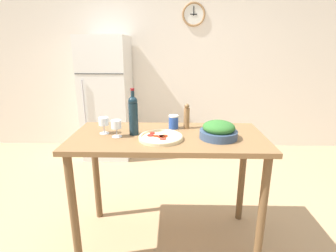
% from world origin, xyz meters
% --- Properties ---
extents(ground_plane, '(14.00, 14.00, 0.00)m').
position_xyz_m(ground_plane, '(0.00, 0.00, 0.00)').
color(ground_plane, tan).
extents(wall_back, '(6.40, 0.08, 2.60)m').
position_xyz_m(wall_back, '(0.00, 2.19, 1.30)').
color(wall_back, silver).
rests_on(wall_back, ground_plane).
extents(refrigerator, '(0.62, 0.70, 1.66)m').
position_xyz_m(refrigerator, '(-0.89, 1.80, 0.83)').
color(refrigerator, silver).
rests_on(refrigerator, ground_plane).
extents(prep_counter, '(1.41, 0.67, 0.90)m').
position_xyz_m(prep_counter, '(0.00, 0.00, 0.77)').
color(prep_counter, brown).
rests_on(prep_counter, ground_plane).
extents(wine_bottle, '(0.07, 0.07, 0.34)m').
position_xyz_m(wine_bottle, '(-0.25, 0.01, 1.05)').
color(wine_bottle, '#142833').
rests_on(wine_bottle, prep_counter).
extents(wine_glass_near, '(0.07, 0.07, 0.12)m').
position_xyz_m(wine_glass_near, '(-0.37, -0.04, 0.98)').
color(wine_glass_near, silver).
rests_on(wine_glass_near, prep_counter).
extents(wine_glass_far, '(0.07, 0.07, 0.12)m').
position_xyz_m(wine_glass_far, '(-0.48, 0.03, 0.98)').
color(wine_glass_far, silver).
rests_on(wine_glass_far, prep_counter).
extents(pepper_mill, '(0.05, 0.05, 0.20)m').
position_xyz_m(pepper_mill, '(0.14, 0.17, 0.99)').
color(pepper_mill, olive).
rests_on(pepper_mill, prep_counter).
extents(salad_bowl, '(0.27, 0.27, 0.13)m').
position_xyz_m(salad_bowl, '(0.36, -0.06, 0.95)').
color(salad_bowl, '#384C6B').
rests_on(salad_bowl, prep_counter).
extents(homemade_pizza, '(0.31, 0.31, 0.03)m').
position_xyz_m(homemade_pizza, '(-0.05, -0.09, 0.91)').
color(homemade_pizza, beige).
rests_on(homemade_pizza, prep_counter).
extents(salt_canister, '(0.08, 0.08, 0.11)m').
position_xyz_m(salt_canister, '(0.04, 0.17, 0.95)').
color(salt_canister, '#284CA3').
rests_on(salt_canister, prep_counter).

